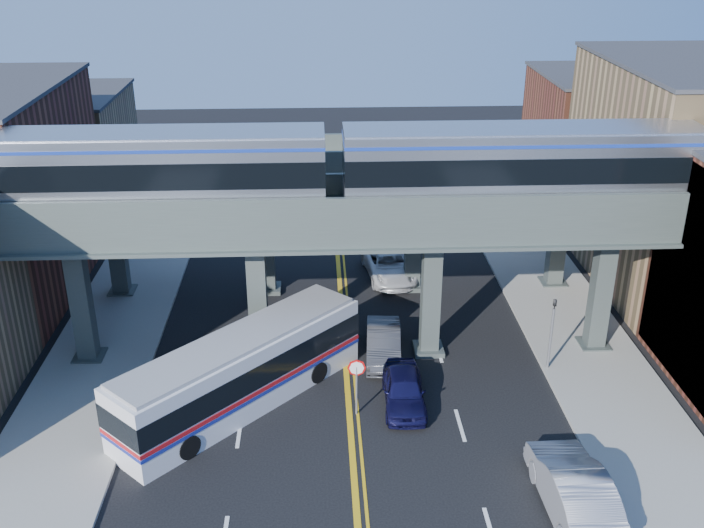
{
  "coord_description": "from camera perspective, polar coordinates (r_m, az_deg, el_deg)",
  "views": [
    {
      "loc": [
        -1.16,
        -24.34,
        19.12
      ],
      "look_at": [
        0.31,
        7.29,
        4.97
      ],
      "focal_mm": 40.0,
      "sensor_mm": 36.0,
      "label": 1
    }
  ],
  "objects": [
    {
      "name": "elevated_viaduct_far",
      "position": [
        41.34,
        -0.93,
        6.26
      ],
      "size": [
        52.0,
        3.6,
        7.4
      ],
      "color": "#3E4844",
      "rests_on": "ground"
    },
    {
      "name": "car_lane_b",
      "position": [
        36.91,
        2.31,
        -5.8
      ],
      "size": [
        1.88,
        4.6,
        1.48
      ],
      "primitive_type": "imported",
      "rotation": [
        0.0,
        0.0,
        -0.07
      ],
      "color": "#313133",
      "rests_on": "ground"
    },
    {
      "name": "transit_bus",
      "position": [
        33.49,
        -8.05,
        -7.77
      ],
      "size": [
        10.22,
        10.42,
        3.08
      ],
      "rotation": [
        0.0,
        0.0,
        0.8
      ],
      "color": "silver",
      "rests_on": "ground"
    },
    {
      "name": "mural_panel",
      "position": [
        35.45,
        23.95,
        -2.05
      ],
      "size": [
        0.1,
        9.5,
        9.5
      ],
      "primitive_type": "cube",
      "color": "teal",
      "rests_on": "ground"
    },
    {
      "name": "traffic_signal",
      "position": [
        36.21,
        14.34,
        -4.42
      ],
      "size": [
        0.15,
        0.18,
        4.1
      ],
      "color": "slate",
      "rests_on": "ground"
    },
    {
      "name": "sidewalk_west",
      "position": [
        40.61,
        -17.14,
        -5.06
      ],
      "size": [
        5.0,
        70.0,
        0.16
      ],
      "primitive_type": "cube",
      "color": "gray",
      "rests_on": "ground"
    },
    {
      "name": "car_lane_c",
      "position": [
        44.95,
        2.71,
        -0.07
      ],
      "size": [
        3.1,
        5.64,
        1.5
      ],
      "primitive_type": "imported",
      "rotation": [
        0.0,
        0.0,
        0.12
      ],
      "color": "silver",
      "rests_on": "ground"
    },
    {
      "name": "transit_train",
      "position": [
        34.94,
        12.25,
        7.2
      ],
      "size": [
        47.99,
        3.01,
        3.51
      ],
      "color": "black",
      "rests_on": "elevated_viaduct_near"
    },
    {
      "name": "elevated_viaduct_near",
      "position": [
        34.75,
        -0.56,
        2.73
      ],
      "size": [
        52.0,
        3.6,
        7.4
      ],
      "color": "#3E4844",
      "rests_on": "ground"
    },
    {
      "name": "stop_sign",
      "position": [
        32.42,
        0.34,
        -8.3
      ],
      "size": [
        0.76,
        0.09,
        2.63
      ],
      "color": "slate",
      "rests_on": "ground"
    },
    {
      "name": "car_lane_a",
      "position": [
        33.66,
        3.8,
        -9.1
      ],
      "size": [
        1.85,
        4.34,
        1.46
      ],
      "primitive_type": "imported",
      "rotation": [
        0.0,
        0.0,
        -0.03
      ],
      "color": "#0F0E35",
      "rests_on": "ground"
    },
    {
      "name": "ground",
      "position": [
        30.98,
        0.05,
        -14.04
      ],
      "size": [
        120.0,
        120.0,
        0.0
      ],
      "primitive_type": "plane",
      "color": "black",
      "rests_on": "ground"
    },
    {
      "name": "building_west_c",
      "position": [
        58.09,
        -20.1,
        7.53
      ],
      "size": [
        8.0,
        10.0,
        8.0
      ],
      "primitive_type": "cube",
      "color": "#9E7E51",
      "rests_on": "ground"
    },
    {
      "name": "sidewalk_east",
      "position": [
        41.26,
        15.59,
        -4.37
      ],
      "size": [
        5.0,
        70.0,
        0.16
      ],
      "primitive_type": "cube",
      "color": "gray",
      "rests_on": "ground"
    },
    {
      "name": "car_parked_curb",
      "position": [
        29.24,
        15.84,
        -15.5
      ],
      "size": [
        2.14,
        5.7,
        1.86
      ],
      "primitive_type": "imported",
      "rotation": [
        0.0,
        0.0,
        3.17
      ],
      "color": "#98979C",
      "rests_on": "ground"
    },
    {
      "name": "building_east_b",
      "position": [
        46.76,
        22.46,
        5.94
      ],
      "size": [
        8.0,
        14.0,
        12.0
      ],
      "primitive_type": "cube",
      "color": "#9E7E51",
      "rests_on": "ground"
    },
    {
      "name": "car_lane_d",
      "position": [
        52.23,
        1.58,
        3.66
      ],
      "size": [
        2.7,
        6.28,
        1.8
      ],
      "primitive_type": "imported",
      "rotation": [
        0.0,
        0.0,
        0.03
      ],
      "color": "#AFAFB4",
      "rests_on": "ground"
    },
    {
      "name": "building_east_c",
      "position": [
        58.7,
        17.2,
        8.59
      ],
      "size": [
        8.0,
        10.0,
        9.0
      ],
      "primitive_type": "cube",
      "color": "brown",
      "rests_on": "ground"
    }
  ]
}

